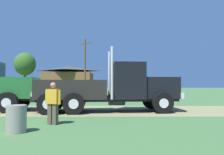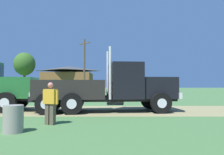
% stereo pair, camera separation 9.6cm
% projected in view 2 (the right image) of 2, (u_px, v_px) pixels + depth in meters
% --- Properties ---
extents(ground_plane, '(200.00, 200.00, 0.00)m').
position_uv_depth(ground_plane, '(41.00, 110.00, 13.00)').
color(ground_plane, '#416A38').
extents(dirt_track, '(120.00, 5.23, 0.01)m').
position_uv_depth(dirt_track, '(41.00, 110.00, 13.00)').
color(dirt_track, '#867E53').
rests_on(dirt_track, ground_plane).
extents(truck_foreground_white, '(8.14, 3.19, 3.50)m').
position_uv_depth(truck_foreground_white, '(109.00, 89.00, 12.41)').
color(truck_foreground_white, black).
rests_on(truck_foreground_white, ground_plane).
extents(visitor_standing_near, '(0.64, 0.40, 1.58)m').
position_uv_depth(visitor_standing_near, '(51.00, 102.00, 8.33)').
color(visitor_standing_near, gold).
rests_on(visitor_standing_near, ground_plane).
extents(visitor_far_side, '(0.68, 0.28, 1.80)m').
position_uv_depth(visitor_far_side, '(165.00, 91.00, 17.60)').
color(visitor_far_side, '#264C8C').
rests_on(visitor_far_side, ground_plane).
extents(steel_barrel, '(0.61, 0.61, 0.86)m').
position_uv_depth(steel_barrel, '(14.00, 119.00, 6.92)').
color(steel_barrel, gray).
rests_on(steel_barrel, ground_plane).
extents(shed_building, '(9.44, 8.13, 5.15)m').
position_uv_depth(shed_building, '(69.00, 80.00, 43.61)').
color(shed_building, brown).
rests_on(shed_building, ground_plane).
extents(utility_pole_far, '(1.69, 1.62, 7.99)m').
position_uv_depth(utility_pole_far, '(85.00, 65.00, 31.49)').
color(utility_pole_far, '#4E3F30').
rests_on(utility_pole_far, ground_plane).
extents(tree_mid, '(4.00, 4.00, 7.67)m').
position_uv_depth(tree_mid, '(25.00, 64.00, 42.38)').
color(tree_mid, '#513823').
rests_on(tree_mid, ground_plane).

